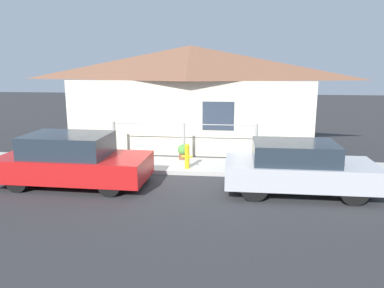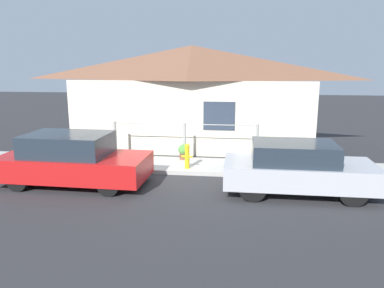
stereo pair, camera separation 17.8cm
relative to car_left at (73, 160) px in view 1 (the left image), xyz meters
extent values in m
plane|color=#2D2D30|center=(2.68, 1.19, -0.69)|extent=(60.00, 60.00, 0.00)
cube|color=#B2AFA8|center=(2.68, 2.05, -0.63)|extent=(24.00, 1.71, 0.13)
cube|color=beige|center=(2.68, 3.63, 0.65)|extent=(8.85, 0.12, 2.68)
cube|color=#2D3847|center=(3.79, 3.56, 0.78)|extent=(1.10, 0.04, 1.00)
pyramid|color=brown|center=(2.68, 4.67, 2.60)|extent=(9.25, 2.20, 1.24)
cylinder|color=#999993|center=(0.28, 2.75, 0.04)|extent=(0.10, 0.10, 1.21)
cylinder|color=#999993|center=(2.68, 2.75, 0.04)|extent=(0.10, 0.10, 1.21)
cylinder|color=#999993|center=(5.08, 2.75, 0.04)|extent=(0.10, 0.10, 1.21)
cylinder|color=#999993|center=(2.68, 2.75, 0.60)|extent=(4.80, 0.03, 0.03)
cube|color=red|center=(0.05, 0.00, -0.17)|extent=(4.04, 1.83, 0.62)
cube|color=#232D38|center=(-0.11, 0.00, 0.43)|extent=(2.24, 1.58, 0.58)
cylinder|color=black|center=(1.31, 0.72, -0.41)|extent=(0.57, 0.21, 0.57)
cylinder|color=black|center=(1.27, -0.78, -0.41)|extent=(0.57, 0.21, 0.57)
cylinder|color=black|center=(-1.18, 0.78, -0.41)|extent=(0.57, 0.21, 0.57)
cylinder|color=black|center=(-1.21, -0.72, -0.41)|extent=(0.57, 0.21, 0.57)
cube|color=#B7B7BC|center=(6.02, 0.00, -0.16)|extent=(3.76, 1.66, 0.58)
cube|color=#232D38|center=(5.87, 0.00, 0.39)|extent=(2.07, 1.46, 0.51)
cylinder|color=black|center=(7.19, 0.69, -0.36)|extent=(0.67, 0.20, 0.67)
cylinder|color=black|center=(7.18, -0.71, -0.36)|extent=(0.67, 0.20, 0.67)
cylinder|color=black|center=(4.86, 0.71, -0.36)|extent=(0.67, 0.20, 0.67)
cylinder|color=black|center=(4.86, -0.70, -0.36)|extent=(0.67, 0.20, 0.67)
cylinder|color=yellow|center=(2.95, 1.53, -0.23)|extent=(0.14, 0.14, 0.67)
sphere|color=yellow|center=(2.95, 1.53, 0.14)|extent=(0.15, 0.15, 0.15)
cylinder|color=yellow|center=(2.84, 1.53, -0.20)|extent=(0.13, 0.06, 0.06)
cylinder|color=yellow|center=(3.05, 1.53, -0.20)|extent=(0.13, 0.06, 0.06)
cylinder|color=brown|center=(2.67, 2.62, -0.47)|extent=(0.26, 0.26, 0.20)
sphere|color=#4C8E3D|center=(2.67, 2.62, -0.24)|extent=(0.35, 0.35, 0.35)
cylinder|color=brown|center=(0.03, 2.13, -0.48)|extent=(0.30, 0.30, 0.17)
sphere|color=#2D6B2D|center=(0.03, 2.13, -0.24)|extent=(0.41, 0.41, 0.41)
camera|label=1|loc=(4.31, -9.42, 2.60)|focal=35.00mm
camera|label=2|loc=(4.49, -9.40, 2.60)|focal=35.00mm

